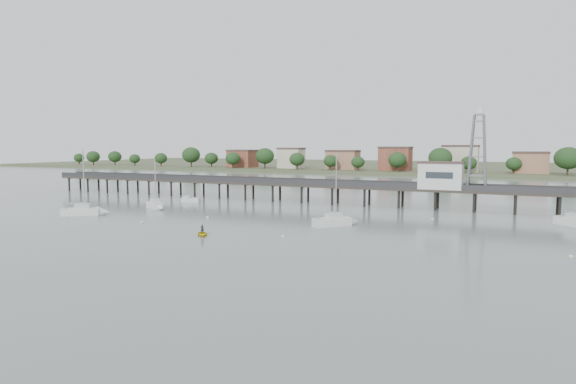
{
  "coord_description": "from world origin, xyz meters",
  "views": [
    {
      "loc": [
        36.69,
        -36.75,
        12.32
      ],
      "look_at": [
        0.68,
        42.0,
        4.0
      ],
      "focal_mm": 30.0,
      "sensor_mm": 36.0,
      "label": 1
    }
  ],
  "objects_px": {
    "sailboat_a": "(90,212)",
    "sailboat_c": "(339,221)",
    "lattice_tower": "(478,152)",
    "white_tender": "(190,200)",
    "pier": "(320,186)",
    "sailboat_b": "(157,206)",
    "yellow_dinghy": "(202,235)"
  },
  "relations": [
    {
      "from": "sailboat_c",
      "to": "pier",
      "type": "bearing_deg",
      "value": 70.27
    },
    {
      "from": "pier",
      "to": "white_tender",
      "type": "relative_size",
      "value": 34.33
    },
    {
      "from": "pier",
      "to": "white_tender",
      "type": "distance_m",
      "value": 28.59
    },
    {
      "from": "sailboat_b",
      "to": "white_tender",
      "type": "relative_size",
      "value": 2.31
    },
    {
      "from": "pier",
      "to": "white_tender",
      "type": "xyz_separation_m",
      "value": [
        -26.5,
        -10.2,
        -3.3
      ]
    },
    {
      "from": "sailboat_a",
      "to": "sailboat_c",
      "type": "relative_size",
      "value": 1.07
    },
    {
      "from": "sailboat_b",
      "to": "white_tender",
      "type": "distance_m",
      "value": 12.44
    },
    {
      "from": "sailboat_a",
      "to": "sailboat_b",
      "type": "xyz_separation_m",
      "value": [
        5.43,
        11.61,
        0.01
      ]
    },
    {
      "from": "lattice_tower",
      "to": "sailboat_c",
      "type": "xyz_separation_m",
      "value": [
        -18.18,
        -26.44,
        -10.45
      ]
    },
    {
      "from": "sailboat_c",
      "to": "white_tender",
      "type": "relative_size",
      "value": 2.68
    },
    {
      "from": "sailboat_b",
      "to": "sailboat_a",
      "type": "bearing_deg",
      "value": -87.19
    },
    {
      "from": "sailboat_b",
      "to": "pier",
      "type": "bearing_deg",
      "value": 69.46
    },
    {
      "from": "pier",
      "to": "sailboat_b",
      "type": "height_order",
      "value": "sailboat_b"
    },
    {
      "from": "sailboat_c",
      "to": "white_tender",
      "type": "xyz_separation_m",
      "value": [
        -39.82,
        16.24,
        -0.16
      ]
    },
    {
      "from": "sailboat_c",
      "to": "yellow_dinghy",
      "type": "bearing_deg",
      "value": -179.45
    },
    {
      "from": "sailboat_b",
      "to": "lattice_tower",
      "type": "bearing_deg",
      "value": 49.51
    },
    {
      "from": "sailboat_a",
      "to": "yellow_dinghy",
      "type": "bearing_deg",
      "value": -49.76
    },
    {
      "from": "lattice_tower",
      "to": "sailboat_a",
      "type": "height_order",
      "value": "lattice_tower"
    },
    {
      "from": "sailboat_c",
      "to": "yellow_dinghy",
      "type": "relative_size",
      "value": 4.07
    },
    {
      "from": "white_tender",
      "to": "sailboat_c",
      "type": "bearing_deg",
      "value": -35.02
    },
    {
      "from": "pier",
      "to": "sailboat_c",
      "type": "xyz_separation_m",
      "value": [
        13.32,
        -26.44,
        -3.14
      ]
    },
    {
      "from": "pier",
      "to": "sailboat_c",
      "type": "bearing_deg",
      "value": -63.27
    },
    {
      "from": "sailboat_a",
      "to": "sailboat_c",
      "type": "height_order",
      "value": "sailboat_a"
    },
    {
      "from": "sailboat_c",
      "to": "white_tender",
      "type": "height_order",
      "value": "sailboat_c"
    },
    {
      "from": "lattice_tower",
      "to": "sailboat_c",
      "type": "distance_m",
      "value": 33.75
    },
    {
      "from": "lattice_tower",
      "to": "yellow_dinghy",
      "type": "relative_size",
      "value": 5.39
    },
    {
      "from": "pier",
      "to": "yellow_dinghy",
      "type": "relative_size",
      "value": 52.21
    },
    {
      "from": "sailboat_a",
      "to": "sailboat_b",
      "type": "bearing_deg",
      "value": 30.19
    },
    {
      "from": "lattice_tower",
      "to": "sailboat_b",
      "type": "bearing_deg",
      "value": -158.36
    },
    {
      "from": "sailboat_c",
      "to": "yellow_dinghy",
      "type": "height_order",
      "value": "sailboat_c"
    },
    {
      "from": "white_tender",
      "to": "yellow_dinghy",
      "type": "bearing_deg",
      "value": -64.57
    },
    {
      "from": "lattice_tower",
      "to": "sailboat_c",
      "type": "height_order",
      "value": "lattice_tower"
    }
  ]
}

